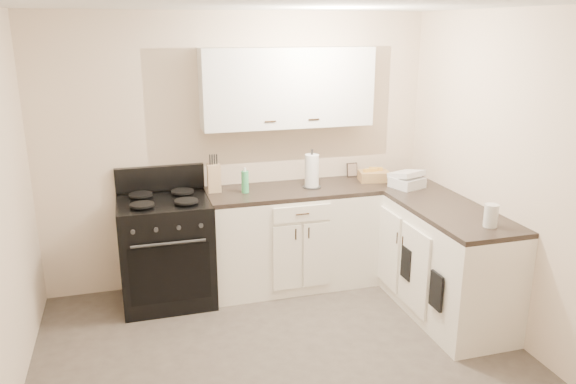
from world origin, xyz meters
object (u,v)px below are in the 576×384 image
object	(u,v)px
paper_towel	(312,171)
countertop_grill	(407,182)
wicker_basket	(374,176)
stove	(167,252)
knife_block	(214,178)

from	to	relation	value
paper_towel	countertop_grill	size ratio (longest dim) A/B	1.19
countertop_grill	wicker_basket	bearing A→B (deg)	103.85
stove	knife_block	xyz separation A→B (m)	(0.46, 0.13, 0.61)
stove	countertop_grill	bearing A→B (deg)	-5.81
stove	countertop_grill	distance (m)	2.26
knife_block	paper_towel	bearing A→B (deg)	-4.69
wicker_basket	stove	bearing A→B (deg)	-178.04
stove	paper_towel	xyz separation A→B (m)	(1.34, 0.02, 0.63)
stove	countertop_grill	xyz separation A→B (m)	(2.19, -0.22, 0.53)
paper_towel	countertop_grill	world-z (taller)	paper_towel
knife_block	countertop_grill	size ratio (longest dim) A/B	0.97
knife_block	paper_towel	xyz separation A→B (m)	(0.88, -0.11, 0.03)
knife_block	countertop_grill	bearing A→B (deg)	-9.21
wicker_basket	knife_block	bearing A→B (deg)	177.74
wicker_basket	countertop_grill	bearing A→B (deg)	-55.61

